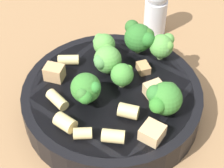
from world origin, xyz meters
TOP-DOWN VIEW (x-y plane):
  - ground_plane at (0.00, 0.00)m, footprint 2.00×2.00m
  - pasta_bowl at (0.00, 0.00)m, footprint 0.23×0.23m
  - broccoli_floret_0 at (-0.06, 0.02)m, footprint 0.04×0.03m
  - broccoli_floret_1 at (-0.03, 0.01)m, footprint 0.04×0.04m
  - broccoli_floret_2 at (-0.02, 0.09)m, footprint 0.03×0.04m
  - broccoli_floret_3 at (-0.04, 0.07)m, footprint 0.05×0.04m
  - broccoli_floret_4 at (0.06, 0.03)m, footprint 0.04×0.05m
  - broccoli_floret_5 at (-0.00, 0.02)m, footprint 0.03×0.03m
  - broccoli_floret_6 at (0.00, -0.04)m, footprint 0.04×0.04m
  - rigatoni_0 at (-0.01, -0.07)m, footprint 0.03×0.02m
  - rigatoni_1 at (0.05, -0.01)m, footprint 0.03×0.03m
  - rigatoni_2 at (-0.07, -0.02)m, footprint 0.03×0.03m
  - rigatoni_3 at (0.07, -0.04)m, footprint 0.03×0.03m
  - rigatoni_4 at (0.05, -0.07)m, footprint 0.02×0.02m
  - rigatoni_5 at (0.02, -0.08)m, footprint 0.03×0.02m
  - chicken_chunk_0 at (-0.01, 0.05)m, footprint 0.02×0.02m
  - chicken_chunk_1 at (0.09, -0.00)m, footprint 0.03×0.03m
  - chicken_chunk_2 at (-0.06, -0.05)m, footprint 0.03×0.03m
  - chicken_chunk_3 at (0.03, 0.04)m, footprint 0.02×0.02m
  - pepper_shaker at (-0.11, 0.15)m, footprint 0.04×0.04m

SIDE VIEW (x-z plane):
  - ground_plane at x=0.00m, z-range 0.00..0.00m
  - pasta_bowl at x=0.00m, z-range 0.00..0.04m
  - pepper_shaker at x=-0.11m, z-range 0.00..0.08m
  - chicken_chunk_0 at x=-0.01m, z-range 0.04..0.05m
  - rigatoni_4 at x=0.05m, z-range 0.04..0.05m
  - rigatoni_2 at x=-0.07m, z-range 0.04..0.05m
  - rigatoni_0 at x=-0.01m, z-range 0.04..0.05m
  - rigatoni_3 at x=0.07m, z-range 0.04..0.05m
  - chicken_chunk_3 at x=0.03m, z-range 0.04..0.06m
  - chicken_chunk_1 at x=0.09m, z-range 0.04..0.06m
  - rigatoni_1 at x=0.05m, z-range 0.04..0.06m
  - rigatoni_5 at x=0.02m, z-range 0.04..0.06m
  - chicken_chunk_2 at x=-0.06m, z-range 0.04..0.06m
  - broccoli_floret_5 at x=0.00m, z-range 0.04..0.07m
  - broccoli_floret_1 at x=-0.03m, z-range 0.04..0.08m
  - broccoli_floret_2 at x=-0.02m, z-range 0.04..0.08m
  - broccoli_floret_0 at x=-0.06m, z-range 0.04..0.08m
  - broccoli_floret_6 at x=0.00m, z-range 0.04..0.08m
  - broccoli_floret_4 at x=0.06m, z-range 0.04..0.08m
  - broccoli_floret_3 at x=-0.04m, z-range 0.04..0.09m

